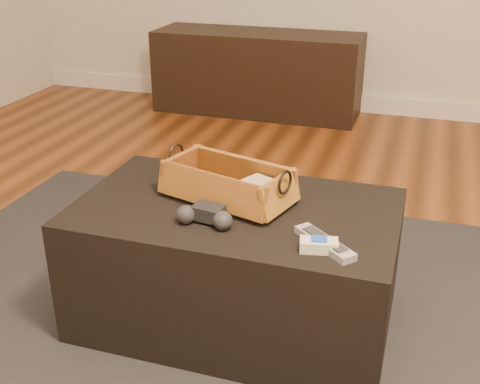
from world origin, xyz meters
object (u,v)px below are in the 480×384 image
(silver_remote, at_px, (325,242))
(game_controller, at_px, (206,215))
(wicker_basket, at_px, (228,185))
(cream_gadget, at_px, (319,245))
(tv_remote, at_px, (220,192))
(media_cabinet, at_px, (257,73))
(ottoman, at_px, (236,264))

(silver_remote, bearing_deg, game_controller, 176.48)
(wicker_basket, height_order, cream_gadget, wicker_basket)
(tv_remote, bearing_deg, wicker_basket, 30.87)
(tv_remote, height_order, wicker_basket, wicker_basket)
(media_cabinet, height_order, ottoman, media_cabinet)
(wicker_basket, xyz_separation_m, silver_remote, (0.35, -0.20, -0.04))
(tv_remote, relative_size, wicker_basket, 0.48)
(media_cabinet, height_order, game_controller, media_cabinet)
(cream_gadget, bearing_deg, media_cabinet, 109.82)
(wicker_basket, height_order, game_controller, wicker_basket)
(ottoman, relative_size, wicker_basket, 2.19)
(wicker_basket, bearing_deg, tv_remote, -159.26)
(ottoman, distance_m, cream_gadget, 0.42)
(cream_gadget, bearing_deg, wicker_basket, 145.52)
(media_cabinet, distance_m, game_controller, 2.55)
(ottoman, height_order, silver_remote, silver_remote)
(ottoman, relative_size, game_controller, 5.71)
(wicker_basket, bearing_deg, cream_gadget, -34.48)
(ottoman, height_order, cream_gadget, cream_gadget)
(ottoman, bearing_deg, cream_gadget, -32.72)
(tv_remote, relative_size, cream_gadget, 1.98)
(media_cabinet, relative_size, ottoman, 1.40)
(ottoman, relative_size, tv_remote, 4.56)
(media_cabinet, xyz_separation_m, wicker_basket, (0.57, -2.30, 0.21))
(ottoman, bearing_deg, media_cabinet, 104.70)
(silver_remote, xyz_separation_m, cream_gadget, (-0.01, -0.03, 0.01))
(cream_gadget, bearing_deg, silver_remote, 70.16)
(media_cabinet, xyz_separation_m, cream_gadget, (0.91, -2.53, 0.17))
(silver_remote, bearing_deg, tv_remote, 152.47)
(tv_remote, bearing_deg, silver_remote, -17.40)
(wicker_basket, distance_m, game_controller, 0.18)
(tv_remote, xyz_separation_m, silver_remote, (0.37, -0.19, -0.01))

